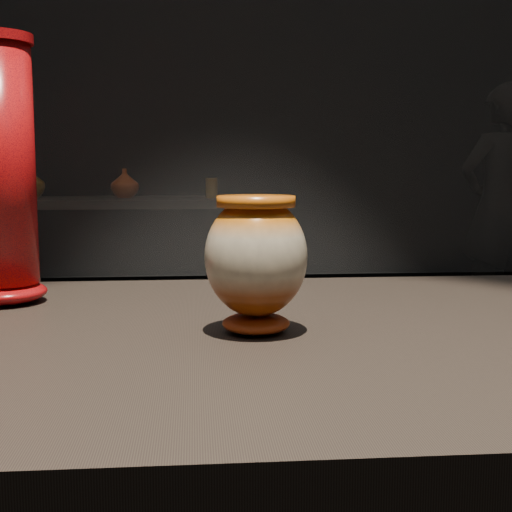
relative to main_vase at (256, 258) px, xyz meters
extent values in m
cube|color=black|center=(0.10, 5.01, 0.61)|extent=(8.00, 3.20, 0.04)
cube|color=black|center=(0.10, 0.01, -0.12)|extent=(2.00, 0.80, 0.05)
ellipsoid|color=#7B300B|center=(0.00, 0.00, -0.08)|extent=(0.09, 0.09, 0.02)
ellipsoid|color=beige|center=(0.00, 0.00, 0.00)|extent=(0.13, 0.13, 0.15)
cylinder|color=orange|center=(0.00, 0.00, 0.07)|extent=(0.10, 0.10, 0.01)
ellipsoid|color=red|center=(-0.36, 0.22, -0.08)|extent=(0.16, 0.16, 0.03)
cube|color=black|center=(-0.55, 3.50, -0.12)|extent=(2.00, 0.60, 0.05)
cube|color=black|center=(0.30, 3.50, -0.57)|extent=(0.08, 0.50, 0.85)
imported|color=#956715|center=(-1.05, 3.50, 0.00)|extent=(0.25, 0.25, 0.19)
imported|color=#7B300B|center=(-0.49, 3.51, 0.00)|extent=(0.23, 0.23, 0.18)
cylinder|color=#956715|center=(0.03, 3.47, -0.03)|extent=(0.07, 0.07, 0.12)
imported|color=black|center=(1.96, 3.73, -0.18)|extent=(0.67, 0.51, 1.63)
camera|label=1|loc=(-0.08, -0.86, 0.12)|focal=50.00mm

